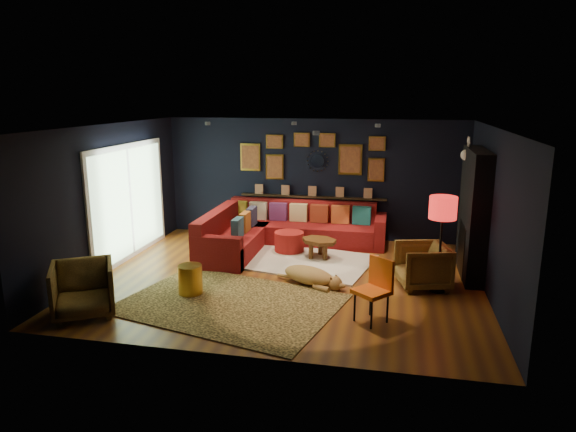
% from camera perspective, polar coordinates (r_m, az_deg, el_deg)
% --- Properties ---
extents(floor, '(6.50, 6.50, 0.00)m').
position_cam_1_polar(floor, '(8.92, -0.11, -6.97)').
color(floor, brown).
rests_on(floor, ground).
extents(room_walls, '(6.50, 6.50, 6.50)m').
position_cam_1_polar(room_walls, '(8.50, -0.11, 3.14)').
color(room_walls, black).
rests_on(room_walls, ground).
extents(sectional, '(3.41, 2.69, 0.86)m').
position_cam_1_polar(sectional, '(10.64, -1.33, -1.78)').
color(sectional, maroon).
rests_on(sectional, ground).
extents(ledge, '(3.20, 0.12, 0.04)m').
position_cam_1_polar(ledge, '(11.22, 2.72, 2.14)').
color(ledge, black).
rests_on(ledge, room_walls).
extents(gallery_wall, '(3.15, 0.04, 1.02)m').
position_cam_1_polar(gallery_wall, '(11.12, 2.74, 6.67)').
color(gallery_wall, gold).
rests_on(gallery_wall, room_walls).
extents(sunburst_mirror, '(0.47, 0.16, 0.47)m').
position_cam_1_polar(sunburst_mirror, '(11.12, 3.31, 6.10)').
color(sunburst_mirror, silver).
rests_on(sunburst_mirror, room_walls).
extents(fireplace, '(0.31, 1.60, 2.20)m').
position_cam_1_polar(fireplace, '(9.42, 19.83, -0.20)').
color(fireplace, black).
rests_on(fireplace, ground).
extents(deer_head, '(0.50, 0.28, 0.45)m').
position_cam_1_polar(deer_head, '(9.75, 20.19, 6.37)').
color(deer_head, white).
rests_on(deer_head, fireplace).
extents(sliding_door, '(0.06, 2.80, 2.20)m').
position_cam_1_polar(sliding_door, '(10.28, -17.21, 1.53)').
color(sliding_door, white).
rests_on(sliding_door, ground).
extents(ceiling_spots, '(3.30, 2.50, 0.06)m').
position_cam_1_polar(ceiling_spots, '(9.17, 0.94, 9.98)').
color(ceiling_spots, black).
rests_on(ceiling_spots, room_walls).
extents(shag_rug, '(2.77, 2.25, 0.03)m').
position_cam_1_polar(shag_rug, '(9.78, 1.81, -5.02)').
color(shag_rug, silver).
rests_on(shag_rug, ground).
extents(leopard_rug, '(3.60, 2.95, 0.02)m').
position_cam_1_polar(leopard_rug, '(7.95, -6.45, -9.62)').
color(leopard_rug, tan).
rests_on(leopard_rug, ground).
extents(coffee_table, '(0.88, 0.80, 0.36)m').
position_cam_1_polar(coffee_table, '(9.89, 3.48, -2.98)').
color(coffee_table, '#593816').
rests_on(coffee_table, shag_rug).
extents(pouf, '(0.59, 0.59, 0.39)m').
position_cam_1_polar(pouf, '(10.30, 0.14, -2.84)').
color(pouf, '#A41C1B').
rests_on(pouf, shag_rug).
extents(armchair_left, '(1.11, 1.10, 0.85)m').
position_cam_1_polar(armchair_left, '(7.95, -21.84, -7.32)').
color(armchair_left, '#B88937').
rests_on(armchair_left, ground).
extents(armchair_right, '(0.90, 0.94, 0.80)m').
position_cam_1_polar(armchair_right, '(8.71, 14.75, -5.15)').
color(armchair_right, '#B88937').
rests_on(armchair_right, ground).
extents(gold_stool, '(0.38, 0.38, 0.48)m').
position_cam_1_polar(gold_stool, '(8.33, -10.81, -6.98)').
color(gold_stool, gold).
rests_on(gold_stool, ground).
extents(orange_chair, '(0.60, 0.60, 0.90)m').
position_cam_1_polar(orange_chair, '(7.27, 9.72, -7.53)').
color(orange_chair, black).
rests_on(orange_chair, ground).
extents(floor_lamp, '(0.43, 0.43, 1.56)m').
position_cam_1_polar(floor_lamp, '(8.37, 16.81, 0.40)').
color(floor_lamp, black).
rests_on(floor_lamp, ground).
extents(dog, '(1.43, 1.11, 0.41)m').
position_cam_1_polar(dog, '(8.59, 2.32, -6.24)').
color(dog, tan).
rests_on(dog, leopard_rug).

